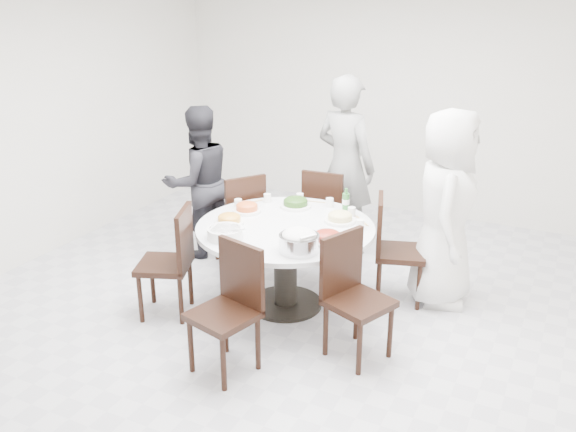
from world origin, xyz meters
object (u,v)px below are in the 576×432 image
at_px(diner_middle, 345,166).
at_px(soup_bowl, 225,233).
at_px(chair_nw, 238,218).
at_px(beverage_bottle, 346,200).
at_px(chair_n, 328,212).
at_px(diner_left, 199,182).
at_px(diner_right, 446,209).
at_px(chair_s, 223,312).
at_px(chair_se, 359,300).
at_px(chair_ne, 400,250).
at_px(chair_sw, 164,262).
at_px(dining_table, 285,266).
at_px(rice_bowl, 299,243).

xyz_separation_m(diner_middle, soup_bowl, (-0.31, -1.81, -0.13)).
distance_m(chair_nw, beverage_bottle, 1.21).
distance_m(chair_n, diner_left, 1.34).
relative_size(diner_right, soup_bowl, 6.01).
height_order(chair_s, diner_right, diner_right).
distance_m(chair_se, soup_bowl, 1.19).
bearing_deg(beverage_bottle, chair_s, -100.24).
height_order(chair_se, diner_left, diner_left).
xyz_separation_m(chair_ne, diner_middle, (-0.84, 0.81, 0.45)).
distance_m(chair_sw, beverage_bottle, 1.66).
distance_m(chair_nw, soup_bowl, 1.22).
relative_size(chair_ne, chair_se, 1.00).
distance_m(dining_table, soup_bowl, 0.69).
bearing_deg(diner_left, soup_bowl, 73.16).
distance_m(rice_bowl, beverage_bottle, 0.97).
bearing_deg(chair_ne, diner_middle, 28.42).
xyz_separation_m(chair_s, beverage_bottle, (0.29, 1.60, 0.38)).
xyz_separation_m(chair_nw, diner_right, (1.99, 0.10, 0.38)).
height_order(chair_ne, chair_s, same).
bearing_deg(soup_bowl, chair_s, -60.27).
xyz_separation_m(diner_middle, beverage_bottle, (0.32, -0.81, -0.06)).
height_order(chair_se, diner_right, diner_right).
bearing_deg(diner_middle, chair_n, 80.40).
relative_size(chair_se, soup_bowl, 3.33).
relative_size(chair_n, chair_nw, 1.00).
bearing_deg(rice_bowl, chair_se, -4.32).
relative_size(chair_nw, beverage_bottle, 4.38).
relative_size(chair_ne, chair_n, 1.00).
height_order(chair_sw, soup_bowl, chair_sw).
height_order(diner_right, diner_left, diner_right).
bearing_deg(diner_left, beverage_bottle, 117.88).
xyz_separation_m(chair_n, diner_middle, (0.09, 0.21, 0.45)).
relative_size(chair_sw, diner_middle, 0.52).
xyz_separation_m(diner_right, soup_bowl, (-1.48, -1.16, -0.06)).
relative_size(chair_ne, beverage_bottle, 4.38).
bearing_deg(dining_table, chair_s, -87.97).
height_order(dining_table, beverage_bottle, beverage_bottle).
bearing_deg(chair_nw, chair_sw, 32.87).
height_order(dining_table, diner_middle, diner_middle).
bearing_deg(chair_nw, diner_left, -59.79).
xyz_separation_m(chair_n, chair_s, (0.13, -2.21, 0.00)).
bearing_deg(chair_n, chair_se, 115.95).
bearing_deg(diner_right, diner_middle, 48.62).
relative_size(chair_nw, diner_middle, 0.52).
xyz_separation_m(chair_sw, beverage_bottle, (1.18, 1.11, 0.38)).
bearing_deg(chair_n, beverage_bottle, 120.70).
bearing_deg(chair_nw, diner_right, 127.18).
bearing_deg(diner_right, rice_bowl, 131.02).
relative_size(chair_n, chair_s, 1.00).
xyz_separation_m(chair_nw, chair_sw, (-0.03, -1.17, 0.00)).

